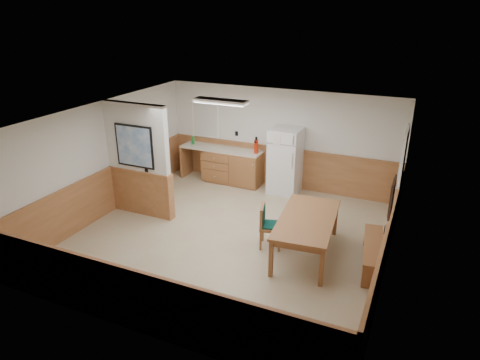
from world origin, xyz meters
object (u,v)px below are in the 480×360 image
at_px(dining_chair, 267,223).
at_px(soap_bottle, 193,140).
at_px(refrigerator, 285,161).
at_px(fire_extinguisher, 256,146).
at_px(dining_table, 307,222).
at_px(dining_bench, 373,249).

xyz_separation_m(dining_chair, soap_bottle, (-3.13, 2.70, 0.52)).
height_order(refrigerator, dining_chair, refrigerator).
distance_m(fire_extinguisher, soap_bottle, 1.82).
relative_size(dining_table, fire_extinguisher, 4.87).
bearing_deg(dining_table, dining_bench, -1.22).
height_order(refrigerator, fire_extinguisher, refrigerator).
xyz_separation_m(dining_bench, soap_bottle, (-5.10, 2.58, 0.67)).
relative_size(refrigerator, fire_extinguisher, 3.90).
bearing_deg(refrigerator, dining_bench, -44.13).
bearing_deg(dining_chair, fire_extinguisher, 101.68).
distance_m(dining_bench, dining_chair, 1.97).
bearing_deg(fire_extinguisher, dining_table, -55.65).
bearing_deg(dining_table, dining_chair, 176.82).
height_order(dining_bench, dining_chair, dining_chair).
xyz_separation_m(dining_table, soap_bottle, (-3.90, 2.67, 0.35)).
bearing_deg(soap_bottle, refrigerator, -1.22).
bearing_deg(dining_bench, refrigerator, 127.43).
relative_size(refrigerator, dining_chair, 1.92).
relative_size(dining_chair, fire_extinguisher, 2.03).
relative_size(dining_table, dining_chair, 2.40).
bearing_deg(fire_extinguisher, refrigerator, -6.91).
bearing_deg(refrigerator, soap_bottle, -179.93).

